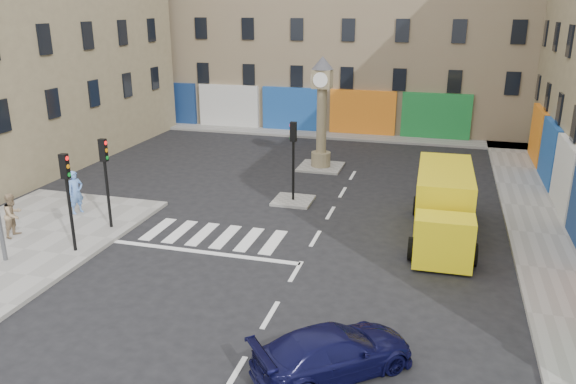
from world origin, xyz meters
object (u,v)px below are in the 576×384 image
at_px(pedestrian_blue, 76,192).
at_px(navy_sedan, 334,351).
at_px(traffic_light_left_far, 105,169).
at_px(traffic_light_left_near, 67,187).
at_px(traffic_light_island, 293,148).
at_px(pedestrian_tan, 13,215).
at_px(clock_pillar, 322,106).
at_px(yellow_van, 443,205).

bearing_deg(pedestrian_blue, navy_sedan, -98.89).
bearing_deg(traffic_light_left_far, traffic_light_left_near, -90.00).
distance_m(traffic_light_island, pedestrian_blue, 9.76).
distance_m(traffic_light_left_near, pedestrian_blue, 4.43).
bearing_deg(pedestrian_tan, traffic_light_island, -54.32).
bearing_deg(clock_pillar, navy_sedan, -76.53).
bearing_deg(traffic_light_left_far, navy_sedan, -32.52).
relative_size(pedestrian_blue, pedestrian_tan, 1.08).
bearing_deg(traffic_light_left_near, traffic_light_island, 51.07).
distance_m(traffic_light_left_near, traffic_light_island, 10.03).
bearing_deg(traffic_light_island, traffic_light_left_near, -128.93).
relative_size(traffic_light_island, yellow_van, 0.52).
bearing_deg(pedestrian_blue, traffic_light_left_near, -123.89).
xyz_separation_m(traffic_light_left_far, yellow_van, (13.10, 3.22, -1.35)).
height_order(traffic_light_left_far, yellow_van, traffic_light_left_far).
distance_m(traffic_light_left_far, pedestrian_tan, 3.94).
bearing_deg(navy_sedan, traffic_light_island, -20.83).
distance_m(traffic_light_left_near, yellow_van, 14.32).
distance_m(traffic_light_left_far, yellow_van, 13.56).
bearing_deg(navy_sedan, pedestrian_blue, 18.33).
bearing_deg(traffic_light_left_far, yellow_van, 13.81).
relative_size(traffic_light_island, navy_sedan, 0.88).
xyz_separation_m(clock_pillar, yellow_van, (6.80, -8.18, -2.28)).
bearing_deg(clock_pillar, traffic_light_left_near, -114.55).
distance_m(traffic_light_island, navy_sedan, 13.10).
bearing_deg(navy_sedan, traffic_light_left_near, 27.11).
relative_size(navy_sedan, pedestrian_blue, 2.22).
xyz_separation_m(traffic_light_left_near, traffic_light_island, (6.30, 7.80, -0.03)).
distance_m(clock_pillar, navy_sedan, 18.93).
distance_m(yellow_van, pedestrian_blue, 15.57).
bearing_deg(traffic_light_island, pedestrian_blue, -153.26).
bearing_deg(traffic_light_left_far, clock_pillar, 61.06).
height_order(clock_pillar, yellow_van, clock_pillar).
relative_size(traffic_light_left_far, navy_sedan, 0.88).
height_order(traffic_light_island, navy_sedan, traffic_light_island).
bearing_deg(clock_pillar, traffic_light_island, -90.00).
xyz_separation_m(traffic_light_left_near, pedestrian_blue, (-2.32, 3.46, -1.52)).
distance_m(traffic_light_left_near, traffic_light_left_far, 2.40).
height_order(traffic_light_island, clock_pillar, clock_pillar).
relative_size(clock_pillar, pedestrian_blue, 3.21).
bearing_deg(pedestrian_tan, clock_pillar, -37.30).
distance_m(traffic_light_left_far, clock_pillar, 13.05).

